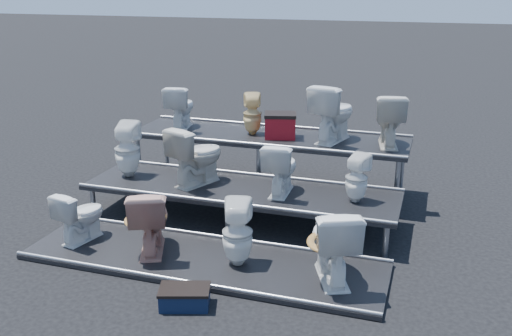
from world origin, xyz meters
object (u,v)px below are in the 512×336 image
(toilet_0, at_px, (81,215))
(red_crate, at_px, (280,127))
(toilet_5, at_px, (197,155))
(step_stool, at_px, (185,298))
(toilet_9, at_px, (252,114))
(toilet_8, at_px, (180,107))
(toilet_1, at_px, (150,219))
(toilet_6, at_px, (281,168))
(toilet_3, at_px, (332,242))
(toilet_2, at_px, (237,233))
(toilet_4, at_px, (127,149))
(toilet_7, at_px, (357,178))
(toilet_10, at_px, (333,113))
(toilet_11, at_px, (389,119))

(toilet_0, height_order, red_crate, red_crate)
(toilet_5, height_order, step_stool, toilet_5)
(toilet_0, height_order, toilet_9, toilet_9)
(toilet_8, bearing_deg, toilet_1, 97.86)
(toilet_8, bearing_deg, toilet_5, 113.53)
(toilet_6, height_order, step_stool, toilet_6)
(toilet_5, bearing_deg, toilet_3, 171.29)
(red_crate, bearing_deg, toilet_8, 163.22)
(toilet_2, xyz_separation_m, red_crate, (-0.22, 2.54, 0.58))
(toilet_1, relative_size, toilet_9, 1.27)
(red_crate, bearing_deg, toilet_3, -77.65)
(toilet_3, relative_size, toilet_5, 1.05)
(toilet_6, xyz_separation_m, step_stool, (-0.37, -2.21, -0.72))
(red_crate, bearing_deg, toilet_1, -123.28)
(toilet_8, xyz_separation_m, red_crate, (1.66, -0.06, -0.18))
(toilet_0, height_order, toilet_4, toilet_4)
(toilet_4, distance_m, toilet_7, 3.21)
(toilet_9, bearing_deg, toilet_8, -19.43)
(toilet_4, height_order, toilet_7, toilet_4)
(toilet_10, relative_size, red_crate, 1.89)
(toilet_4, relative_size, toilet_5, 0.96)
(toilet_3, distance_m, toilet_8, 3.99)
(toilet_2, xyz_separation_m, toilet_8, (-1.88, 2.60, 0.76))
(toilet_5, xyz_separation_m, toilet_10, (1.59, 1.30, 0.42))
(toilet_3, xyz_separation_m, toilet_8, (-2.94, 2.60, 0.72))
(toilet_9, xyz_separation_m, step_stool, (0.45, -3.51, -1.09))
(toilet_1, bearing_deg, toilet_5, -114.42)
(red_crate, bearing_deg, toilet_10, -9.79)
(step_stool, bearing_deg, toilet_7, 40.72)
(toilet_8, xyz_separation_m, toilet_9, (1.20, 0.00, -0.03))
(toilet_7, relative_size, toilet_10, 0.73)
(toilet_2, distance_m, toilet_8, 3.30)
(toilet_5, relative_size, red_crate, 1.81)
(toilet_1, height_order, toilet_9, toilet_9)
(toilet_3, height_order, toilet_4, toilet_4)
(toilet_0, distance_m, toilet_8, 2.73)
(toilet_8, relative_size, toilet_10, 0.82)
(toilet_7, bearing_deg, toilet_1, 50.43)
(toilet_10, xyz_separation_m, step_stool, (-0.79, -3.51, -1.19))
(toilet_6, distance_m, red_crate, 1.30)
(toilet_11, bearing_deg, toilet_0, 27.38)
(toilet_10, bearing_deg, toilet_4, 41.57)
(toilet_9, relative_size, toilet_10, 0.75)
(toilet_3, relative_size, toilet_4, 1.09)
(toilet_9, distance_m, toilet_10, 1.24)
(toilet_2, distance_m, toilet_6, 1.36)
(toilet_2, distance_m, toilet_10, 2.79)
(toilet_3, bearing_deg, toilet_0, -22.39)
(toilet_5, distance_m, toilet_6, 1.18)
(toilet_5, bearing_deg, toilet_8, -34.35)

